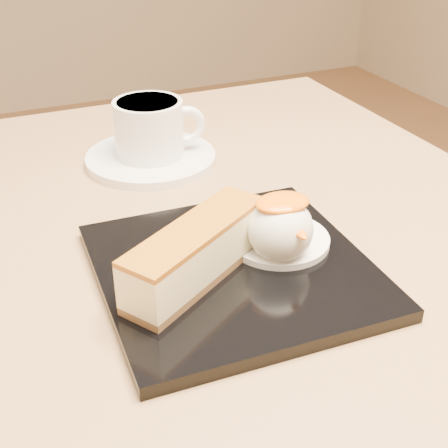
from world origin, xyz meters
name	(u,v)px	position (x,y,z in m)	size (l,w,h in m)	color
table	(154,382)	(0.00, 0.00, 0.56)	(0.80, 0.80, 0.72)	black
dessert_plate	(234,270)	(0.06, -0.06, 0.73)	(0.22, 0.22, 0.01)	black
cheesecake	(196,253)	(0.02, -0.07, 0.76)	(0.14, 0.11, 0.05)	brown
cream_smear	(278,240)	(0.11, -0.05, 0.73)	(0.09, 0.09, 0.01)	white
ice_cream_scoop	(280,229)	(0.10, -0.07, 0.76)	(0.06, 0.06, 0.06)	white
mango_sauce	(283,202)	(0.10, -0.07, 0.78)	(0.05, 0.04, 0.01)	orange
mint_sprig	(237,230)	(0.08, -0.02, 0.74)	(0.03, 0.02, 0.00)	green
saucer	(151,158)	(0.07, 0.18, 0.72)	(0.15, 0.15, 0.01)	white
coffee_cup	(151,127)	(0.07, 0.18, 0.76)	(0.10, 0.08, 0.06)	white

